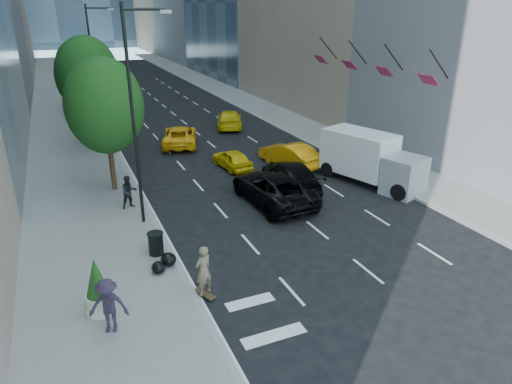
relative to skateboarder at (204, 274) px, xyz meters
name	(u,v)px	position (x,y,z in m)	size (l,w,h in m)	color
ground	(299,234)	(5.60, 3.00, -0.97)	(160.00, 160.00, 0.00)	black
sidewalk_left	(65,118)	(-3.40, 33.00, -0.90)	(6.00, 120.00, 0.15)	slate
sidewalk_right	(248,102)	(15.60, 33.00, -0.90)	(4.00, 120.00, 0.15)	slate
lamp_near	(136,106)	(-0.72, 7.00, 4.84)	(2.13, 0.22, 10.00)	black
lamp_far	(95,64)	(-0.72, 25.00, 4.84)	(2.13, 0.22, 10.00)	black
tree_near	(105,106)	(-1.60, 12.00, 4.00)	(4.20, 4.20, 7.46)	black
tree_mid	(88,76)	(-1.60, 22.00, 4.34)	(4.50, 4.50, 7.99)	black
tree_far	(77,66)	(-1.60, 35.00, 3.65)	(3.90, 3.90, 6.92)	black
traffic_signal	(80,61)	(-0.80, 43.00, 3.26)	(2.48, 0.53, 5.20)	black
facade_flags	(368,65)	(16.24, 13.00, 5.21)	(1.85, 13.30, 2.05)	black
skateboarder	(204,274)	(0.00, 0.00, 0.00)	(0.71, 0.47, 1.95)	brown
black_sedan_lincoln	(273,188)	(6.10, 6.89, -0.13)	(2.79, 6.04, 1.68)	black
black_sedan_mercedes	(291,176)	(7.91, 8.23, -0.16)	(2.29, 5.63, 1.63)	black
taxi_a	(232,159)	(6.10, 13.11, -0.34)	(1.49, 3.70, 1.26)	yellow
taxi_b	(290,155)	(9.80, 12.00, -0.19)	(1.65, 4.74, 1.56)	orange
taxi_c	(180,136)	(4.33, 19.77, -0.23)	(2.46, 5.33, 1.48)	#FFB30D
taxi_d	(229,119)	(9.80, 23.50, -0.23)	(2.08, 5.11, 1.48)	yellow
city_bus	(109,93)	(1.05, 34.75, 0.89)	(3.14, 13.40, 3.73)	#BABCC1
box_truck	(370,159)	(12.71, 7.27, 0.55)	(4.08, 6.66, 3.00)	silver
pedestrian_a	(129,192)	(-1.20, 8.95, 0.06)	(0.86, 0.67, 1.76)	black
pedestrian_b	(101,137)	(-1.30, 21.00, 0.02)	(0.99, 0.41, 1.68)	black
pedestrian_c	(108,306)	(-3.42, -0.81, 0.14)	(1.25, 0.72, 1.93)	#292030
trash_can	(156,244)	(-1.00, 3.57, -0.35)	(0.63, 0.63, 0.95)	black
planter_shrub	(98,287)	(-3.62, 0.37, 0.18)	(0.88, 0.88, 2.11)	beige
garbage_bags	(164,263)	(-0.95, 2.28, -0.57)	(1.09, 1.05, 0.54)	black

